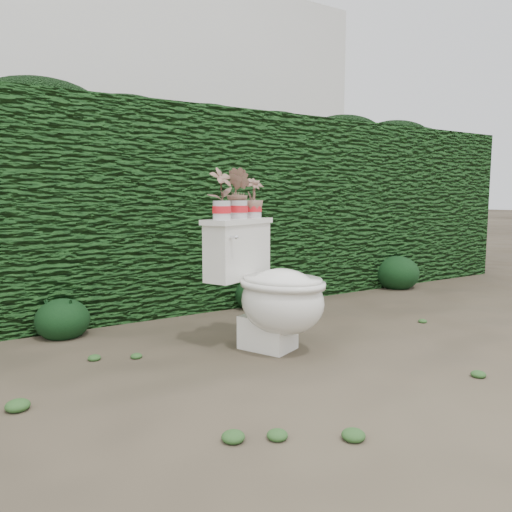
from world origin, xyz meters
TOP-DOWN VIEW (x-y plane):
  - ground at (0.00, 0.00)m, footprint 60.00×60.00m
  - hedge at (0.00, 1.60)m, footprint 8.00×1.00m
  - house_wall at (0.60, 6.00)m, footprint 8.00×3.50m
  - toilet at (0.23, 0.05)m, footprint 0.69×0.80m
  - potted_plant_left at (-0.01, 0.21)m, footprint 0.17×0.13m
  - potted_plant_center at (0.14, 0.28)m, footprint 0.15×0.18m
  - potted_plant_right at (0.29, 0.34)m, footprint 0.13×0.13m
  - liriope_clump_1 at (-0.76, 1.01)m, footprint 0.35×0.35m
  - liriope_clump_2 at (0.75, 1.03)m, footprint 0.35×0.35m
  - liriope_clump_3 at (2.43, 1.04)m, footprint 0.44×0.44m

SIDE VIEW (x-z plane):
  - ground at x=0.00m, z-range 0.00..0.00m
  - liriope_clump_1 at x=-0.76m, z-range 0.00..0.28m
  - liriope_clump_2 at x=0.75m, z-range 0.00..0.28m
  - liriope_clump_3 at x=2.43m, z-range 0.00..0.35m
  - toilet at x=0.23m, z-range -0.03..0.74m
  - hedge at x=0.00m, z-range 0.00..1.60m
  - potted_plant_right at x=0.29m, z-range 0.78..1.01m
  - potted_plant_left at x=-0.01m, z-range 0.78..1.06m
  - potted_plant_center at x=0.14m, z-range 0.78..1.07m
  - house_wall at x=0.60m, z-range 0.00..4.00m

